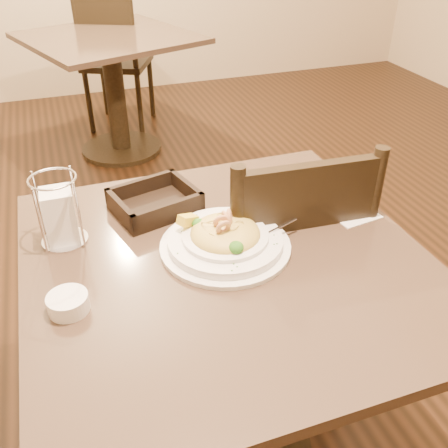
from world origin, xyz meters
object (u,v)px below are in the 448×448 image
object	(u,v)px
dining_chair_near	(281,270)
pasta_bowl	(225,238)
main_table	(227,331)
background_table	(113,75)
dining_chair_far	(115,58)
side_plate	(283,195)
napkin_caddy	(60,215)
drink_glass	(355,191)
bread_basket	(155,203)
butter_ramekin	(68,303)

from	to	relation	value
dining_chair_near	pasta_bowl	size ratio (longest dim) A/B	2.75
main_table	background_table	xyz separation A→B (m)	(0.06, 2.25, 0.00)
dining_chair_far	background_table	bearing A→B (deg)	104.90
side_plate	napkin_caddy	bearing A→B (deg)	-178.17
drink_glass	napkin_caddy	xyz separation A→B (m)	(-0.71, 0.12, 0.01)
background_table	bread_basket	world-z (taller)	bread_basket
dining_chair_near	drink_glass	bearing A→B (deg)	142.16
dining_chair_far	bread_basket	size ratio (longest dim) A/B	3.88
main_table	drink_glass	world-z (taller)	drink_glass
background_table	dining_chair_far	xyz separation A→B (m)	(0.07, 0.42, -0.01)
bread_basket	butter_ramekin	world-z (taller)	bread_basket
napkin_caddy	side_plate	distance (m)	0.58
dining_chair_far	butter_ramekin	bearing A→B (deg)	104.77
dining_chair_near	pasta_bowl	xyz separation A→B (m)	(-0.23, -0.15, 0.27)
main_table	butter_ramekin	size ratio (longest dim) A/B	11.00
butter_ramekin	pasta_bowl	bearing A→B (deg)	14.59
background_table	drink_glass	size ratio (longest dim) A/B	8.77
background_table	dining_chair_near	bearing A→B (deg)	-85.05
dining_chair_far	napkin_caddy	xyz separation A→B (m)	(-0.48, -2.48, 0.32)
napkin_caddy	bread_basket	bearing A→B (deg)	15.77
pasta_bowl	drink_glass	size ratio (longest dim) A/B	2.59
napkin_caddy	butter_ramekin	bearing A→B (deg)	-92.50
dining_chair_near	dining_chair_far	distance (m)	2.49
dining_chair_near	side_plate	size ratio (longest dim) A/B	5.20
pasta_bowl	butter_ramekin	size ratio (longest dim) A/B	4.13
drink_glass	napkin_caddy	world-z (taller)	napkin_caddy
pasta_bowl	bread_basket	xyz separation A→B (m)	(-0.12, 0.22, -0.01)
side_plate	butter_ramekin	xyz separation A→B (m)	(-0.59, -0.27, 0.01)
napkin_caddy	dining_chair_near	bearing A→B (deg)	-0.05
background_table	butter_ramekin	size ratio (longest dim) A/B	14.02
dining_chair_far	side_plate	bearing A→B (deg)	117.30
main_table	side_plate	world-z (taller)	side_plate
dining_chair_far	drink_glass	distance (m)	2.63
pasta_bowl	side_plate	world-z (taller)	pasta_bowl
pasta_bowl	napkin_caddy	xyz separation A→B (m)	(-0.35, 0.15, 0.05)
bread_basket	background_table	bearing A→B (deg)	85.20
main_table	side_plate	size ratio (longest dim) A/B	5.04
pasta_bowl	bread_basket	world-z (taller)	pasta_bowl
main_table	pasta_bowl	bearing A→B (deg)	76.75
main_table	napkin_caddy	world-z (taller)	napkin_caddy
dining_chair_near	main_table	bearing A→B (deg)	42.02
dining_chair_far	napkin_caddy	size ratio (longest dim) A/B	5.38
drink_glass	bread_basket	size ratio (longest dim) A/B	0.54
dining_chair_near	butter_ramekin	size ratio (longest dim) A/B	11.36
drink_glass	bread_basket	world-z (taller)	drink_glass
main_table	bread_basket	distance (m)	0.38
background_table	dining_chair_near	world-z (taller)	dining_chair_near
dining_chair_near	butter_ramekin	bearing A→B (deg)	26.15
pasta_bowl	butter_ramekin	world-z (taller)	pasta_bowl
bread_basket	butter_ramekin	xyz separation A→B (m)	(-0.25, -0.31, -0.00)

